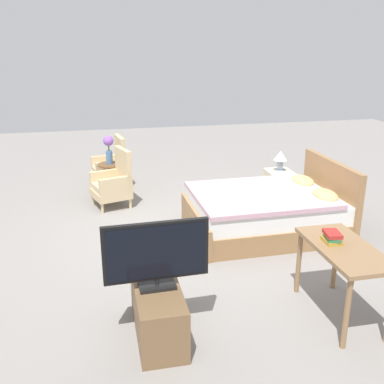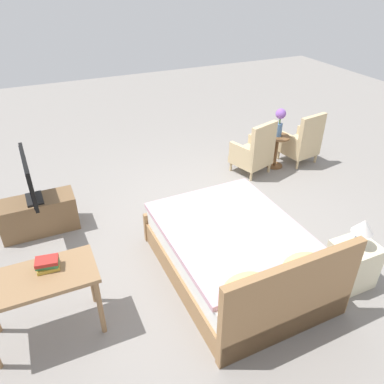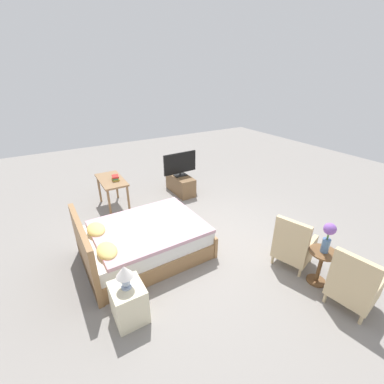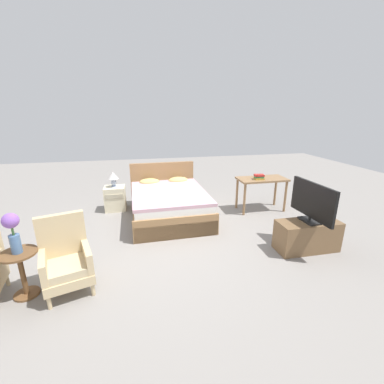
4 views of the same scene
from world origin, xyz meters
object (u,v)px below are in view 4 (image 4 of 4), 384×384
at_px(flower_vase, 12,229).
at_px(tv_flatscreen, 312,202).
at_px(nightstand, 115,198).
at_px(vanity_desk, 262,183).
at_px(armchair_by_window_right, 66,261).
at_px(side_table, 21,269).
at_px(book_stack, 259,177).
at_px(tv_stand, 307,236).
at_px(table_lamp, 113,177).
at_px(bed, 168,203).

relative_size(flower_vase, tv_flatscreen, 0.52).
bearing_deg(nightstand, vanity_desk, -12.15).
height_order(armchair_by_window_right, flower_vase, flower_vase).
xyz_separation_m(armchair_by_window_right, flower_vase, (-0.48, -0.04, 0.49)).
bearing_deg(armchair_by_window_right, side_table, -175.50).
distance_m(armchair_by_window_right, flower_vase, 0.68).
relative_size(armchair_by_window_right, flower_vase, 1.93).
distance_m(tv_flatscreen, vanity_desk, 1.76).
distance_m(flower_vase, book_stack, 4.32).
distance_m(armchair_by_window_right, tv_stand, 3.44).
height_order(vanity_desk, book_stack, book_stack).
bearing_deg(table_lamp, nightstand, -90.00).
bearing_deg(tv_stand, side_table, -176.38).
height_order(flower_vase, tv_stand, flower_vase).
height_order(bed, flower_vase, flower_vase).
relative_size(flower_vase, tv_stand, 0.50).
bearing_deg(side_table, table_lamp, 72.21).
bearing_deg(flower_vase, side_table, 90.00).
relative_size(tv_stand, book_stack, 4.42).
bearing_deg(tv_stand, tv_flatscreen, 2.13).
bearing_deg(table_lamp, side_table, -107.79).
relative_size(tv_flatscreen, vanity_desk, 0.88).
relative_size(tv_flatscreen, book_stack, 4.23).
relative_size(bed, side_table, 3.59).
bearing_deg(nightstand, armchair_by_window_right, -98.24).
relative_size(vanity_desk, book_stack, 4.79).
xyz_separation_m(armchair_by_window_right, nightstand, (0.38, 2.63, -0.11)).
relative_size(bed, vanity_desk, 1.97).
distance_m(tv_flatscreen, book_stack, 1.67).
distance_m(vanity_desk, book_stack, 0.21).
bearing_deg(side_table, armchair_by_window_right, 4.50).
bearing_deg(bed, nightstand, 150.82).
bearing_deg(book_stack, table_lamp, 166.07).
xyz_separation_m(bed, tv_flatscreen, (1.96, -1.80, 0.50)).
bearing_deg(table_lamp, vanity_desk, -12.16).
bearing_deg(tv_flatscreen, bed, 137.33).
distance_m(side_table, nightstand, 2.80).
distance_m(bed, vanity_desk, 2.05).
xyz_separation_m(flower_vase, nightstand, (0.86, 2.67, -0.60)).
height_order(tv_flatscreen, vanity_desk, tv_flatscreen).
bearing_deg(side_table, flower_vase, -90.00).
relative_size(table_lamp, vanity_desk, 0.32).
bearing_deg(bed, vanity_desk, -1.66).
relative_size(flower_vase, nightstand, 0.90).
bearing_deg(tv_flatscreen, table_lamp, 141.64).
bearing_deg(flower_vase, bed, 46.37).
height_order(side_table, nightstand, side_table).
bearing_deg(armchair_by_window_right, tv_stand, 3.50).
height_order(bed, table_lamp, bed).
xyz_separation_m(flower_vase, vanity_desk, (3.98, 1.99, -0.25)).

